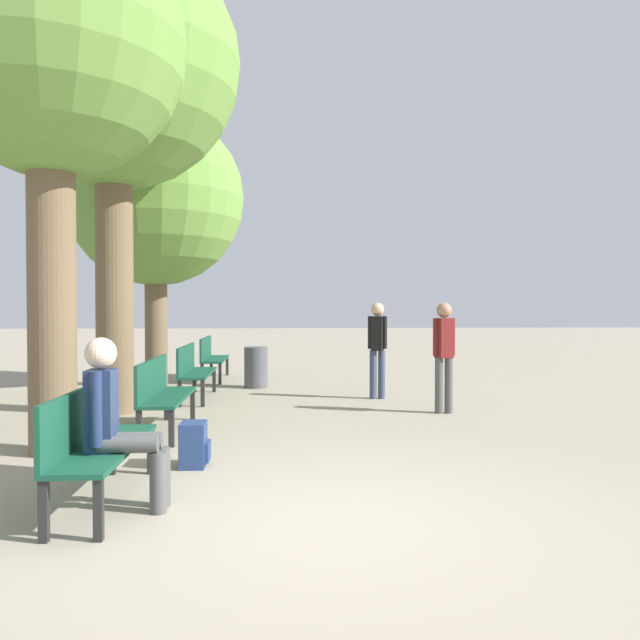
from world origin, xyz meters
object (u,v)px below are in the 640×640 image
at_px(bench_row_0, 94,436).
at_px(pedestrian_mid, 377,344).
at_px(tree_row_1, 113,66).
at_px(tree_row_0, 50,49).
at_px(pedestrian_near, 444,350).
at_px(person_seated, 117,419).
at_px(backpack, 194,445).
at_px(bench_row_1, 161,390).
at_px(bench_row_2, 193,368).
at_px(tree_row_2, 155,199).
at_px(trash_bin, 256,367).
at_px(bench_row_3, 211,355).

height_order(bench_row_0, pedestrian_mid, pedestrian_mid).
relative_size(tree_row_1, pedestrian_mid, 4.28).
bearing_deg(tree_row_0, pedestrian_near, 24.46).
distance_m(bench_row_0, person_seated, 0.36).
bearing_deg(backpack, person_seated, -107.43).
distance_m(bench_row_1, bench_row_2, 2.77).
distance_m(tree_row_2, backpack, 7.22).
height_order(tree_row_2, trash_bin, tree_row_2).
bearing_deg(bench_row_1, person_seated, -85.50).
height_order(bench_row_2, bench_row_3, same).
xyz_separation_m(tree_row_2, person_seated, (1.17, -7.44, -2.92)).
relative_size(bench_row_0, pedestrian_mid, 1.08).
distance_m(pedestrian_near, trash_bin, 4.21).
relative_size(bench_row_3, trash_bin, 2.25).
relative_size(tree_row_0, pedestrian_mid, 3.56).
distance_m(backpack, pedestrian_near, 4.35).
height_order(tree_row_2, pedestrian_mid, tree_row_2).
distance_m(bench_row_3, backpack, 7.27).
relative_size(tree_row_2, pedestrian_near, 3.32).
bearing_deg(person_seated, pedestrian_near, 48.65).
distance_m(tree_row_0, tree_row_2, 5.54).
relative_size(bench_row_1, pedestrian_mid, 1.08).
height_order(tree_row_1, trash_bin, tree_row_1).
distance_m(bench_row_3, trash_bin, 1.68).
height_order(bench_row_2, pedestrian_mid, pedestrian_mid).
height_order(bench_row_0, person_seated, person_seated).
relative_size(bench_row_1, tree_row_0, 0.30).
height_order(bench_row_1, bench_row_2, same).
height_order(bench_row_0, pedestrian_near, pedestrian_near).
relative_size(bench_row_0, tree_row_1, 0.25).
height_order(backpack, pedestrian_near, pedestrian_near).
relative_size(bench_row_1, person_seated, 1.32).
relative_size(bench_row_1, trash_bin, 2.25).
relative_size(bench_row_1, backpack, 4.06).
distance_m(person_seated, pedestrian_near, 5.49).
bearing_deg(pedestrian_mid, tree_row_0, -137.93).
bearing_deg(backpack, bench_row_3, 95.02).
relative_size(bench_row_1, tree_row_1, 0.25).
relative_size(bench_row_0, tree_row_2, 0.33).
relative_size(bench_row_1, tree_row_2, 0.33).
height_order(bench_row_1, tree_row_0, tree_row_0).
distance_m(bench_row_1, tree_row_0, 3.98).
bearing_deg(tree_row_1, trash_bin, 54.75).
relative_size(bench_row_3, tree_row_0, 0.30).
xyz_separation_m(tree_row_0, trash_bin, (1.94, 5.23, -3.87)).
bearing_deg(bench_row_1, trash_bin, 76.53).
bearing_deg(trash_bin, backpack, -93.59).
xyz_separation_m(tree_row_1, backpack, (1.57, -3.14, -4.81)).
bearing_deg(tree_row_1, bench_row_0, -77.52).
bearing_deg(pedestrian_near, pedestrian_mid, 116.99).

